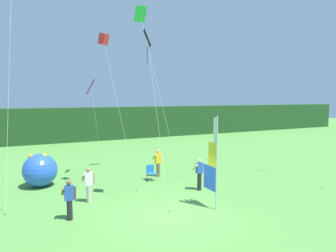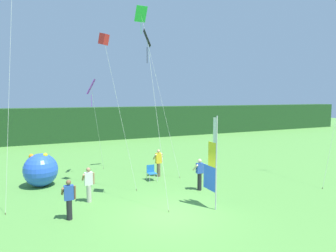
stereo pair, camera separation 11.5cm
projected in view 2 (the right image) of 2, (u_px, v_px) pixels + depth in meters
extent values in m
plane|color=#518E3D|center=(170.00, 215.00, 12.13)|extent=(120.00, 120.00, 0.00)
cube|color=#1E421E|center=(83.00, 124.00, 32.92)|extent=(80.00, 2.40, 3.74)
cylinder|color=#B7B7BC|center=(216.00, 163.00, 12.49)|extent=(0.06, 0.06, 4.09)
cube|color=blue|center=(209.00, 178.00, 13.03)|extent=(0.02, 0.97, 1.09)
cube|color=yellow|center=(212.00, 155.00, 12.75)|extent=(0.02, 0.60, 1.09)
cube|color=white|center=(215.00, 130.00, 12.48)|extent=(0.02, 0.23, 1.09)
cylinder|color=brown|center=(159.00, 170.00, 17.98)|extent=(0.22, 0.22, 0.83)
cube|color=yellow|center=(159.00, 158.00, 17.91)|extent=(0.36, 0.20, 0.64)
sphere|color=tan|center=(158.00, 151.00, 17.87)|extent=(0.20, 0.20, 0.20)
cylinder|color=tan|center=(155.00, 157.00, 17.86)|extent=(0.09, 0.48, 0.42)
cylinder|color=tan|center=(162.00, 158.00, 18.01)|extent=(0.09, 0.14, 0.56)
cylinder|color=#B7B2A3|center=(89.00, 193.00, 13.58)|extent=(0.22, 0.22, 0.81)
cube|color=white|center=(89.00, 179.00, 13.51)|extent=(0.36, 0.20, 0.60)
sphere|color=#A37556|center=(88.00, 170.00, 13.47)|extent=(0.20, 0.20, 0.20)
cylinder|color=#A37556|center=(83.00, 177.00, 13.46)|extent=(0.09, 0.48, 0.42)
cylinder|color=#A37556|center=(94.00, 178.00, 13.61)|extent=(0.09, 0.14, 0.56)
cylinder|color=black|center=(69.00, 210.00, 11.62)|extent=(0.22, 0.22, 0.81)
cube|color=#284CA8|center=(69.00, 193.00, 11.55)|extent=(0.36, 0.20, 0.59)
sphere|color=brown|center=(68.00, 182.00, 11.51)|extent=(0.20, 0.20, 0.20)
cylinder|color=brown|center=(62.00, 191.00, 11.50)|extent=(0.09, 0.48, 0.42)
cylinder|color=brown|center=(75.00, 192.00, 11.65)|extent=(0.09, 0.14, 0.56)
cylinder|color=black|center=(199.00, 182.00, 15.32)|extent=(0.22, 0.22, 0.91)
cube|color=#284CA8|center=(200.00, 168.00, 15.25)|extent=(0.36, 0.20, 0.54)
sphere|color=beige|center=(200.00, 161.00, 15.21)|extent=(0.20, 0.20, 0.20)
cylinder|color=beige|center=(195.00, 168.00, 15.20)|extent=(0.09, 0.48, 0.42)
cylinder|color=beige|center=(203.00, 169.00, 15.35)|extent=(0.09, 0.14, 0.56)
sphere|color=blue|center=(41.00, 170.00, 15.96)|extent=(1.81, 1.81, 1.81)
sphere|color=green|center=(41.00, 156.00, 16.49)|extent=(0.25, 0.25, 0.25)
sphere|color=yellow|center=(45.00, 155.00, 15.79)|extent=(0.25, 0.25, 0.25)
sphere|color=orange|center=(31.00, 156.00, 15.82)|extent=(0.25, 0.25, 0.25)
cylinder|color=#BCBCC1|center=(150.00, 179.00, 16.79)|extent=(0.03, 0.03, 0.42)
cylinder|color=#BCBCC1|center=(157.00, 178.00, 16.99)|extent=(0.03, 0.03, 0.42)
cylinder|color=#BCBCC1|center=(147.00, 176.00, 17.22)|extent=(0.03, 0.03, 0.42)
cylinder|color=#BCBCC1|center=(154.00, 176.00, 17.42)|extent=(0.03, 0.03, 0.42)
cube|color=#1E66B2|center=(152.00, 173.00, 17.08)|extent=(0.48, 0.48, 0.03)
cube|color=#1E66B2|center=(150.00, 168.00, 17.28)|extent=(0.48, 0.03, 0.44)
cylinder|color=brown|center=(180.00, 177.00, 17.68)|extent=(0.03, 0.03, 0.08)
cylinder|color=silver|center=(160.00, 95.00, 17.82)|extent=(1.67, 2.15, 9.99)
cube|color=green|center=(141.00, 14.00, 17.95)|extent=(0.71, 0.55, 0.85)
cylinder|color=green|center=(141.00, 28.00, 18.03)|extent=(0.02, 0.02, 0.70)
cylinder|color=brown|center=(104.00, 168.00, 20.00)|extent=(0.03, 0.03, 0.08)
cylinder|color=silver|center=(98.00, 130.00, 18.77)|extent=(1.03, 1.70, 5.52)
cube|color=purple|center=(91.00, 87.00, 17.53)|extent=(0.68, 0.83, 0.91)
cylinder|color=purple|center=(91.00, 101.00, 17.61)|extent=(0.02, 0.02, 0.70)
cylinder|color=brown|center=(137.00, 190.00, 15.26)|extent=(0.03, 0.03, 0.08)
cylinder|color=silver|center=(120.00, 116.00, 15.12)|extent=(1.33, 1.14, 7.85)
cube|color=red|center=(104.00, 39.00, 14.97)|extent=(0.58, 0.61, 0.62)
cylinder|color=brown|center=(323.00, 188.00, 15.55)|extent=(0.03, 0.03, 0.08)
cylinder|color=brown|center=(5.00, 214.00, 12.13)|extent=(0.03, 0.03, 0.08)
cylinder|color=silver|center=(9.00, 82.00, 12.96)|extent=(0.63, 2.74, 11.06)
cylinder|color=brown|center=(169.00, 211.00, 12.40)|extent=(0.03, 0.03, 0.08)
cylinder|color=silver|center=(158.00, 124.00, 12.59)|extent=(0.42, 1.43, 7.45)
cube|color=black|center=(147.00, 38.00, 12.79)|extent=(0.45, 0.60, 0.71)
cylinder|color=black|center=(147.00, 55.00, 12.86)|extent=(0.02, 0.02, 0.70)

